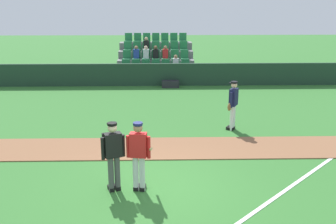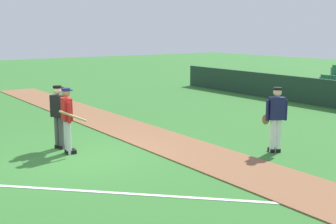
% 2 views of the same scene
% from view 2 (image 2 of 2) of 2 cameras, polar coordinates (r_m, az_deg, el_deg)
% --- Properties ---
extents(ground_plane, '(80.00, 80.00, 0.00)m').
position_cam_2_polar(ground_plane, '(11.82, -11.52, -5.55)').
color(ground_plane, '#33702D').
extents(infield_dirt_path, '(28.00, 1.87, 0.03)m').
position_cam_2_polar(infield_dirt_path, '(13.07, -0.89, -3.72)').
color(infield_dirt_path, brown).
rests_on(infield_dirt_path, ground).
extents(foul_line_chalk, '(8.58, 8.53, 0.01)m').
position_cam_2_polar(foul_line_chalk, '(9.05, -6.51, -10.41)').
color(foul_line_chalk, white).
rests_on(foul_line_chalk, ground).
extents(batter_red_jersey, '(0.64, 0.80, 1.76)m').
position_cam_2_polar(batter_red_jersey, '(11.85, -12.94, -0.75)').
color(batter_red_jersey, silver).
rests_on(batter_red_jersey, ground).
extents(umpire_home_plate, '(0.55, 0.42, 1.76)m').
position_cam_2_polar(umpire_home_plate, '(12.41, -13.96, -0.14)').
color(umpire_home_plate, '#4C4C4C').
rests_on(umpire_home_plate, ground).
extents(runner_navy_jersey, '(0.47, 0.59, 1.76)m').
position_cam_2_polar(runner_navy_jersey, '(12.02, 13.79, -0.66)').
color(runner_navy_jersey, white).
rests_on(runner_navy_jersey, ground).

